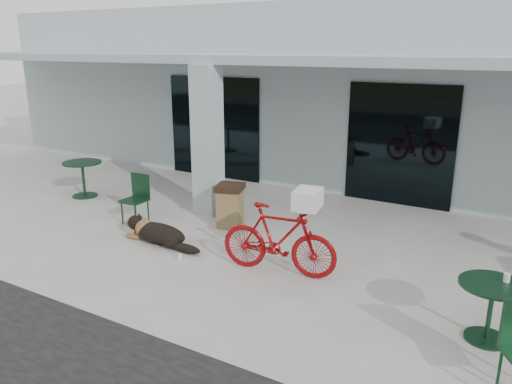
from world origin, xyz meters
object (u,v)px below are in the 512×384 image
Objects in this scene: trash_receptacle at (230,206)px; cafe_table_near at (83,179)px; bicycle at (279,239)px; cafe_chair_near at (134,200)px; dog at (159,232)px; cafe_table_far at (490,312)px.

cafe_table_near is at bearing 180.00° from trash_receptacle.
cafe_chair_near is at bearing 72.23° from bicycle.
cafe_table_near is at bearing 159.68° from dog.
bicycle reaches higher than dog.
cafe_chair_near is 1.24× the size of cafe_table_far.
trash_receptacle is at bearing 43.98° from bicycle.
cafe_table_near is (-3.54, 1.41, 0.20)m from dog.
cafe_table_far is (5.53, -0.38, 0.16)m from dog.
bicycle is 2.29m from trash_receptacle.
cafe_table_far is at bearing -11.20° from cafe_table_near.
bicycle is 1.88× the size of cafe_chair_near.
dog is (-2.44, -0.01, -0.34)m from bicycle.
cafe_table_near is 4.16m from trash_receptacle.
cafe_table_near is 2.52m from cafe_chair_near.
bicycle is 1.41× the size of dog.
bicycle is at bearing 1.71° from dog.
trash_receptacle is at bearing 0.00° from cafe_table_near.
trash_receptacle is (-4.90, 1.79, 0.06)m from cafe_table_far.
dog is 1.56m from trash_receptacle.
cafe_table_far is (6.68, -0.99, -0.12)m from cafe_chair_near.
cafe_table_near is at bearing 160.82° from cafe_chair_near.
bicycle reaches higher than cafe_table_far.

